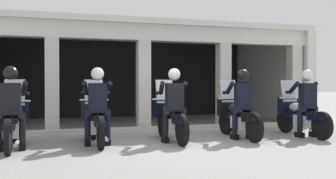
# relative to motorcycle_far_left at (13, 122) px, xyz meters

# --- Properties ---
(ground_plane) EXTENTS (80.00, 80.00, 0.00)m
(ground_plane) POSITION_rel_motorcycle_far_left_xyz_m (3.24, 2.72, -0.50)
(ground_plane) COLOR gray
(station_building) EXTENTS (10.77, 4.97, 3.05)m
(station_building) POSITION_rel_motorcycle_far_left_xyz_m (3.15, 4.80, 1.47)
(station_building) COLOR black
(station_building) RESTS_ON ground
(kerb_strip) EXTENTS (10.27, 0.24, 0.12)m
(kerb_strip) POSITION_rel_motorcycle_far_left_xyz_m (3.15, 1.80, -0.44)
(kerb_strip) COLOR #B7B5AD
(kerb_strip) RESTS_ON ground
(motorcycle_far_left) EXTENTS (0.62, 2.04, 1.35)m
(motorcycle_far_left) POSITION_rel_motorcycle_far_left_xyz_m (0.00, 0.00, 0.00)
(motorcycle_far_left) COLOR black
(motorcycle_far_left) RESTS_ON ground
(police_officer_far_left) EXTENTS (0.63, 0.61, 1.58)m
(police_officer_far_left) POSITION_rel_motorcycle_far_left_xyz_m (-0.00, -0.28, 0.44)
(police_officer_far_left) COLOR black
(police_officer_far_left) RESTS_ON ground
(motorcycle_left) EXTENTS (0.62, 2.04, 1.35)m
(motorcycle_left) POSITION_rel_motorcycle_far_left_xyz_m (1.62, 0.13, 0.00)
(motorcycle_left) COLOR black
(motorcycle_left) RESTS_ON ground
(police_officer_left) EXTENTS (0.63, 0.61, 1.58)m
(police_officer_left) POSITION_rel_motorcycle_far_left_xyz_m (1.62, -0.16, 0.44)
(police_officer_left) COLOR black
(police_officer_left) RESTS_ON ground
(motorcycle_center) EXTENTS (0.62, 2.04, 1.35)m
(motorcycle_center) POSITION_rel_motorcycle_far_left_xyz_m (3.24, 0.08, 0.00)
(motorcycle_center) COLOR black
(motorcycle_center) RESTS_ON ground
(police_officer_center) EXTENTS (0.63, 0.61, 1.58)m
(police_officer_center) POSITION_rel_motorcycle_far_left_xyz_m (3.24, -0.20, 0.44)
(police_officer_center) COLOR black
(police_officer_center) RESTS_ON ground
(motorcycle_right) EXTENTS (0.62, 2.04, 1.35)m
(motorcycle_right) POSITION_rel_motorcycle_far_left_xyz_m (4.86, 0.06, 0.00)
(motorcycle_right) COLOR black
(motorcycle_right) RESTS_ON ground
(police_officer_right) EXTENTS (0.63, 0.61, 1.58)m
(police_officer_right) POSITION_rel_motorcycle_far_left_xyz_m (4.86, -0.23, 0.44)
(police_officer_right) COLOR black
(police_officer_right) RESTS_ON ground
(motorcycle_far_right) EXTENTS (0.62, 2.04, 1.35)m
(motorcycle_far_right) POSITION_rel_motorcycle_far_left_xyz_m (6.48, -0.06, 0.00)
(motorcycle_far_right) COLOR black
(motorcycle_far_right) RESTS_ON ground
(police_officer_far_right) EXTENTS (0.63, 0.61, 1.58)m
(police_officer_far_right) POSITION_rel_motorcycle_far_left_xyz_m (6.48, -0.34, 0.44)
(police_officer_far_right) COLOR black
(police_officer_far_right) RESTS_ON ground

